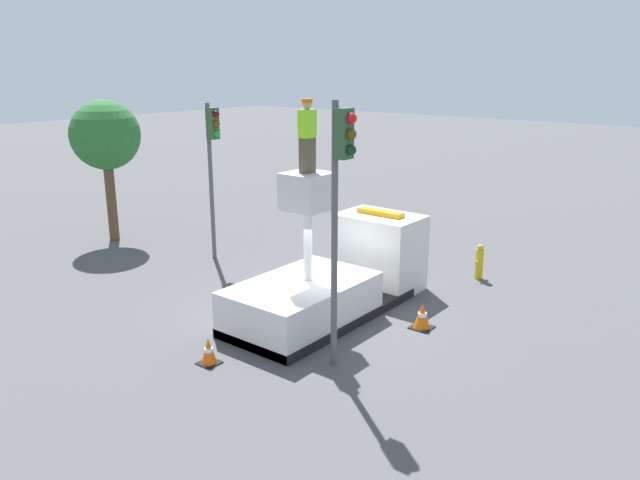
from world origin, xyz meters
name	(u,v)px	position (x,y,z in m)	size (l,w,h in m)	color
ground_plane	(322,315)	(0.00, 0.00, 0.00)	(120.00, 120.00, 0.00)	#4C4C4F
bucket_truck	(336,279)	(0.61, 0.00, 0.85)	(6.30, 2.42, 3.89)	black
worker	(307,136)	(-0.55, 0.00, 4.77)	(0.40, 0.26, 1.75)	brown
traffic_light_pole	(340,185)	(-2.00, -2.05, 4.05)	(0.34, 0.57, 5.74)	#515156
traffic_light_across	(212,150)	(1.70, 5.88, 3.69)	(0.34, 0.57, 5.21)	#515156
fire_hydrant	(479,262)	(5.35, -1.98, 0.54)	(0.47, 0.23, 1.09)	gold
traffic_cone_rear	(209,352)	(-3.70, 0.26, 0.29)	(0.44, 0.44, 0.61)	black
traffic_cone_curbside	(422,316)	(0.94, -2.48, 0.32)	(0.52, 0.52, 0.67)	black
tree_left_bg	(105,137)	(0.90, 10.67, 3.87)	(2.51, 2.51, 5.19)	brown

